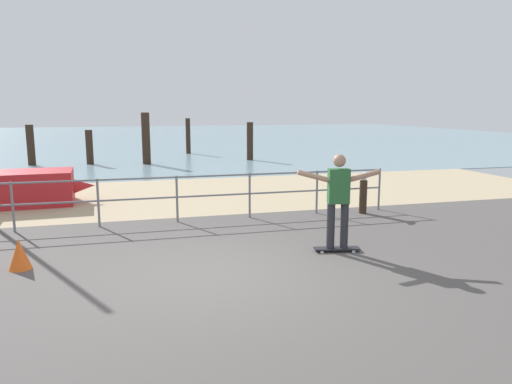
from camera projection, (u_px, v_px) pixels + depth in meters
ground_plane at (235, 301)px, 6.36m from camera, size 24.00×10.00×0.04m
beach_strip at (174, 195)px, 13.96m from camera, size 24.00×6.00×0.04m
sea_surface at (141, 138)px, 40.57m from camera, size 72.00×50.00×0.04m
railing_fence at (98, 195)px, 10.11m from camera, size 13.24×0.05×1.05m
skateboard at (337, 249)px, 8.46m from camera, size 0.82×0.36×0.08m
skateboarder at (338, 196)px, 8.30m from camera, size 1.43×0.38×1.65m
bollard_short at (363, 197)px, 11.47m from camera, size 0.18×0.18×0.81m
seagull at (364, 177)px, 11.40m from camera, size 0.33×0.42×0.18m
groyne_post_1 at (31, 145)px, 21.01m from camera, size 0.32×0.32×1.78m
groyne_post_2 at (89, 147)px, 21.42m from camera, size 0.31×0.31×1.54m
groyne_post_3 at (146, 139)px, 21.39m from camera, size 0.36×0.36×2.30m
groyne_post_4 at (188, 136)px, 26.34m from camera, size 0.25×0.25×1.94m
groyne_post_5 at (250, 141)px, 23.12m from camera, size 0.31×0.31×1.83m
traffic_cone at (20, 255)px, 7.50m from camera, size 0.36×0.36×0.50m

